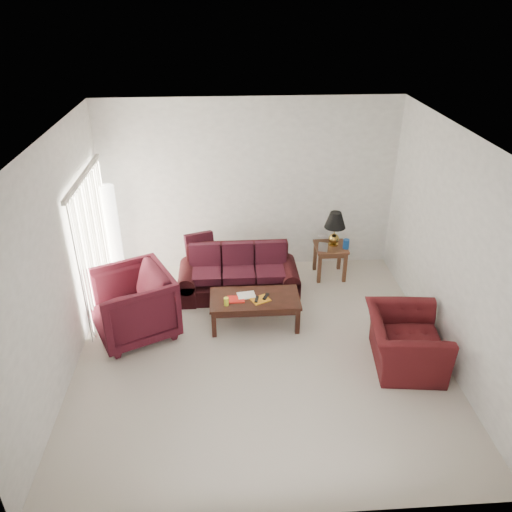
{
  "coord_description": "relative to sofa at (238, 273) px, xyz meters",
  "views": [
    {
      "loc": [
        -0.42,
        -5.51,
        4.51
      ],
      "look_at": [
        0.0,
        0.85,
        1.05
      ],
      "focal_mm": 35.0,
      "sensor_mm": 36.0,
      "label": 1
    }
  ],
  "objects": [
    {
      "name": "yellow_glass",
      "position": [
        -0.21,
        -1.0,
        0.13
      ],
      "size": [
        0.09,
        0.09,
        0.12
      ],
      "primitive_type": "cylinder",
      "rotation": [
        0.0,
        0.0,
        -0.43
      ],
      "color": "#F3F236",
      "rests_on": "coffee_table"
    },
    {
      "name": "floor",
      "position": [
        0.24,
        -1.48,
        -0.4
      ],
      "size": [
        5.0,
        5.0,
        0.0
      ],
      "primitive_type": "plane",
      "color": "beige",
      "rests_on": "ground"
    },
    {
      "name": "remote_b",
      "position": [
        0.37,
        -0.85,
        0.09
      ],
      "size": [
        0.11,
        0.17,
        0.02
      ],
      "primitive_type": "cube",
      "rotation": [
        0.0,
        0.0,
        -0.42
      ],
      "color": "black",
      "rests_on": "coffee_table"
    },
    {
      "name": "table_lamp",
      "position": [
        1.66,
        0.54,
        0.49
      ],
      "size": [
        0.46,
        0.46,
        0.61
      ],
      "primitive_type": null,
      "rotation": [
        0.0,
        0.0,
        -0.34
      ],
      "color": "#B38C38",
      "rests_on": "end_table"
    },
    {
      "name": "remote_a",
      "position": [
        0.24,
        -0.92,
        0.09
      ],
      "size": [
        0.08,
        0.16,
        0.02
      ],
      "primitive_type": "cube",
      "rotation": [
        0.0,
        0.0,
        -0.22
      ],
      "color": "black",
      "rests_on": "coffee_table"
    },
    {
      "name": "armchair_left",
      "position": [
        -1.55,
        -0.96,
        0.1
      ],
      "size": [
        1.45,
        1.44,
        1.0
      ],
      "primitive_type": "imported",
      "rotation": [
        0.0,
        0.0,
        -1.12
      ],
      "color": "#3D0E17",
      "rests_on": "ground"
    },
    {
      "name": "magazine_orange",
      "position": [
        0.29,
        -0.9,
        0.07
      ],
      "size": [
        0.32,
        0.29,
        0.01
      ],
      "primitive_type": "cube",
      "rotation": [
        0.0,
        0.0,
        0.45
      ],
      "color": "orange",
      "rests_on": "coffee_table"
    },
    {
      "name": "blue_canister",
      "position": [
        1.84,
        0.4,
        0.27
      ],
      "size": [
        0.13,
        0.13,
        0.17
      ],
      "primitive_type": "cylinder",
      "rotation": [
        0.0,
        0.0,
        0.36
      ],
      "color": "#15468D",
      "rests_on": "end_table"
    },
    {
      "name": "floor_lamp",
      "position": [
        -2.06,
        0.61,
        0.48
      ],
      "size": [
        0.31,
        0.31,
        1.75
      ],
      "primitive_type": null,
      "rotation": [
        0.0,
        0.0,
        -0.1
      ],
      "color": "white",
      "rests_on": "ground"
    },
    {
      "name": "picture_frame",
      "position": [
        1.48,
        0.73,
        0.27
      ],
      "size": [
        0.15,
        0.18,
        0.06
      ],
      "primitive_type": "cube",
      "rotation": [
        1.36,
        0.0,
        -0.08
      ],
      "color": "silver",
      "rests_on": "end_table"
    },
    {
      "name": "coffee_table",
      "position": [
        0.21,
        -0.84,
        -0.17
      ],
      "size": [
        1.48,
        1.1,
        0.46
      ],
      "primitive_type": null,
      "rotation": [
        0.0,
        0.0,
        0.37
      ],
      "color": "black",
      "rests_on": "ground"
    },
    {
      "name": "magazine_white",
      "position": [
        0.09,
        -0.78,
        0.07
      ],
      "size": [
        0.29,
        0.23,
        0.01
      ],
      "primitive_type": "cube",
      "rotation": [
        0.0,
        0.0,
        0.14
      ],
      "color": "white",
      "rests_on": "coffee_table"
    },
    {
      "name": "end_table",
      "position": [
        1.61,
        0.5,
        -0.1
      ],
      "size": [
        0.56,
        0.56,
        0.59
      ],
      "primitive_type": null,
      "rotation": [
        0.0,
        0.0,
        -0.05
      ],
      "color": "#462C18",
      "rests_on": "ground"
    },
    {
      "name": "clock",
      "position": [
        1.43,
        0.33,
        0.26
      ],
      "size": [
        0.16,
        0.1,
        0.15
      ],
      "primitive_type": "cube",
      "rotation": [
        0.0,
        0.0,
        -0.35
      ],
      "color": "#B6B5BA",
      "rests_on": "end_table"
    },
    {
      "name": "armchair_right",
      "position": [
        2.14,
        -1.87,
        -0.04
      ],
      "size": [
        1.09,
        1.21,
        0.72
      ],
      "primitive_type": "imported",
      "rotation": [
        0.0,
        0.0,
        1.45
      ],
      "color": "#440F12",
      "rests_on": "ground"
    },
    {
      "name": "sofa",
      "position": [
        0.0,
        0.0,
        0.0
      ],
      "size": [
        1.96,
        0.87,
        0.8
      ],
      "primitive_type": null,
      "rotation": [
        0.0,
        0.0,
        -0.02
      ],
      "color": "black",
      "rests_on": "ground"
    },
    {
      "name": "blinds",
      "position": [
        -2.18,
        -0.18,
        0.68
      ],
      "size": [
        0.1,
        2.0,
        2.16
      ],
      "primitive_type": "cube",
      "color": "silver",
      "rests_on": "ground"
    },
    {
      "name": "throw_pillow",
      "position": [
        -0.63,
        0.43,
        0.29
      ],
      "size": [
        0.52,
        0.37,
        0.49
      ],
      "primitive_type": "cube",
      "rotation": [
        -0.21,
        0.0,
        0.33
      ],
      "color": "black",
      "rests_on": "sofa"
    },
    {
      "name": "magazine_red",
      "position": [
        -0.07,
        -0.87,
        0.07
      ],
      "size": [
        0.26,
        0.19,
        0.01
      ],
      "primitive_type": "cube",
      "rotation": [
        0.0,
        0.0,
        -0.01
      ],
      "color": "red",
      "rests_on": "coffee_table"
    }
  ]
}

